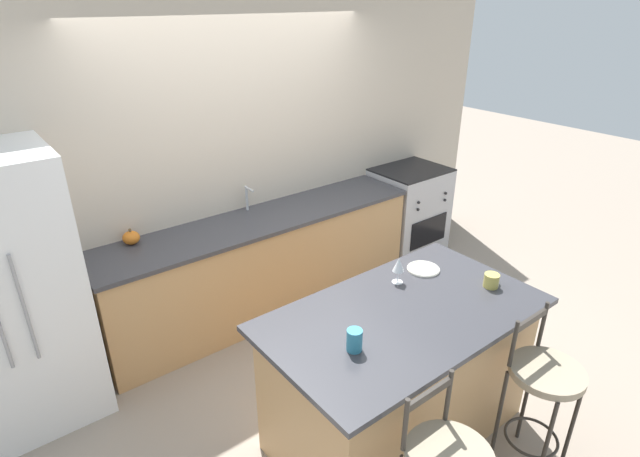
% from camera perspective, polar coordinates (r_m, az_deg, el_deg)
% --- Properties ---
extents(ground_plane, '(18.00, 18.00, 0.00)m').
position_cam_1_polar(ground_plane, '(4.47, -3.76, -11.00)').
color(ground_plane, gray).
extents(wall_back, '(6.00, 0.07, 2.70)m').
position_cam_1_polar(wall_back, '(4.38, -9.31, 7.83)').
color(wall_back, beige).
rests_on(wall_back, ground_plane).
extents(back_counter, '(2.91, 0.66, 0.91)m').
position_cam_1_polar(back_counter, '(4.48, -6.57, -4.03)').
color(back_counter, tan).
rests_on(back_counter, ground_plane).
extents(sink_faucet, '(0.02, 0.13, 0.22)m').
position_cam_1_polar(sink_faucet, '(4.38, -8.29, 3.73)').
color(sink_faucet, '#ADAFB5').
rests_on(sink_faucet, back_counter).
extents(kitchen_island, '(1.70, 0.97, 0.94)m').
position_cam_1_polar(kitchen_island, '(3.30, 9.05, -16.04)').
color(kitchen_island, tan).
rests_on(kitchen_island, ground_plane).
extents(refrigerator, '(0.87, 0.78, 1.84)m').
position_cam_1_polar(refrigerator, '(3.72, -32.39, -6.60)').
color(refrigerator, white).
rests_on(refrigerator, ground_plane).
extents(oven_range, '(0.74, 0.64, 0.97)m').
position_cam_1_polar(oven_range, '(5.53, 9.98, 1.92)').
color(oven_range, '#B7B7BC').
rests_on(oven_range, ground_plane).
extents(bar_stool_far, '(0.41, 0.41, 1.05)m').
position_cam_1_polar(bar_stool_far, '(3.24, 24.03, -16.27)').
color(bar_stool_far, '#332D28').
rests_on(bar_stool_far, ground_plane).
extents(dinner_plate, '(0.22, 0.22, 0.02)m').
position_cam_1_polar(dinner_plate, '(3.46, 11.73, -4.53)').
color(dinner_plate, beige).
rests_on(dinner_plate, kitchen_island).
extents(wine_glass, '(0.08, 0.08, 0.18)m').
position_cam_1_polar(wine_glass, '(3.23, 8.97, -4.18)').
color(wine_glass, white).
rests_on(wine_glass, kitchen_island).
extents(coffee_mug, '(0.13, 0.10, 0.09)m').
position_cam_1_polar(coffee_mug, '(3.37, 19.02, -5.62)').
color(coffee_mug, '#C1B251').
rests_on(coffee_mug, kitchen_island).
extents(tumbler_cup, '(0.08, 0.08, 0.12)m').
position_cam_1_polar(tumbler_cup, '(2.66, 3.95, -12.60)').
color(tumbler_cup, teal).
rests_on(tumbler_cup, kitchen_island).
extents(pumpkin_decoration, '(0.13, 0.13, 0.12)m').
position_cam_1_polar(pumpkin_decoration, '(4.04, -20.77, -0.98)').
color(pumpkin_decoration, orange).
rests_on(pumpkin_decoration, back_counter).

